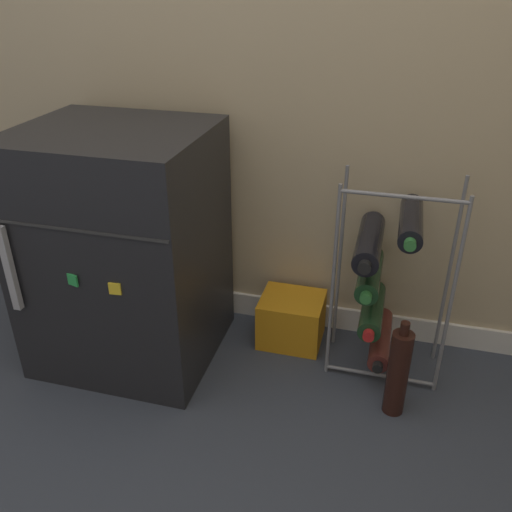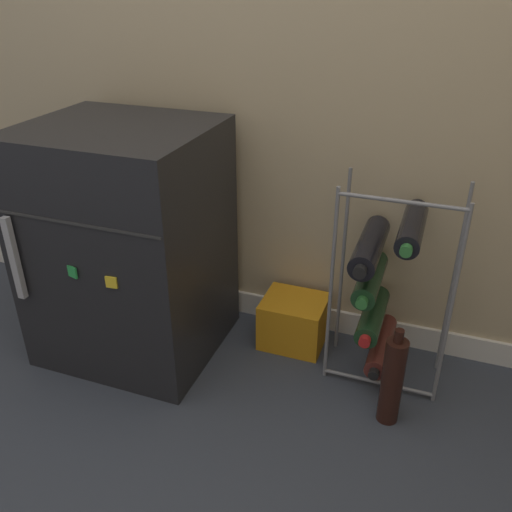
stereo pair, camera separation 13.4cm
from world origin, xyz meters
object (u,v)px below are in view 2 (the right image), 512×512
(mini_fridge, at_px, (129,244))
(soda_box, at_px, (294,321))
(loose_bottle_floor, at_px, (392,380))
(wine_rack, at_px, (381,282))

(mini_fridge, xyz_separation_m, soda_box, (0.53, 0.19, -0.31))
(mini_fridge, xyz_separation_m, loose_bottle_floor, (0.91, -0.09, -0.25))
(mini_fridge, bearing_deg, loose_bottle_floor, -5.34)
(soda_box, distance_m, loose_bottle_floor, 0.47)
(mini_fridge, height_order, loose_bottle_floor, mini_fridge)
(soda_box, relative_size, loose_bottle_floor, 0.68)
(loose_bottle_floor, bearing_deg, mini_fridge, 174.66)
(wine_rack, height_order, loose_bottle_floor, wine_rack)
(soda_box, bearing_deg, wine_rack, -12.03)
(mini_fridge, relative_size, loose_bottle_floor, 2.43)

